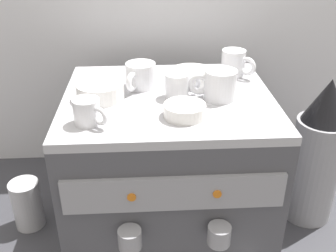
% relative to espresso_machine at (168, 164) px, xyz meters
% --- Properties ---
extents(ground_plane, '(4.00, 4.00, 0.00)m').
position_rel_espresso_machine_xyz_m(ground_plane, '(0.00, 0.00, -0.21)').
color(ground_plane, '#38383D').
extents(tiled_backsplash_wall, '(2.80, 0.03, 0.96)m').
position_rel_espresso_machine_xyz_m(tiled_backsplash_wall, '(0.00, 0.40, 0.27)').
color(tiled_backsplash_wall, silver).
rests_on(tiled_backsplash_wall, ground_plane).
extents(espresso_machine, '(0.56, 0.59, 0.43)m').
position_rel_espresso_machine_xyz_m(espresso_machine, '(0.00, 0.00, 0.00)').
color(espresso_machine, '#4C4C51').
rests_on(espresso_machine, ground_plane).
extents(ceramic_cup_0, '(0.09, 0.09, 0.08)m').
position_rel_espresso_machine_xyz_m(ceramic_cup_0, '(0.20, 0.14, 0.25)').
color(ceramic_cup_0, white).
rests_on(ceramic_cup_0, espresso_machine).
extents(ceramic_cup_1, '(0.10, 0.06, 0.07)m').
position_rel_espresso_machine_xyz_m(ceramic_cup_1, '(0.03, -0.01, 0.25)').
color(ceramic_cup_1, white).
rests_on(ceramic_cup_1, espresso_machine).
extents(ceramic_cup_2, '(0.08, 0.12, 0.07)m').
position_rel_espresso_machine_xyz_m(ceramic_cup_2, '(-0.07, 0.07, 0.25)').
color(ceramic_cup_2, white).
rests_on(ceramic_cup_2, espresso_machine).
extents(ceramic_cup_3, '(0.08, 0.08, 0.06)m').
position_rel_espresso_machine_xyz_m(ceramic_cup_3, '(-0.19, -0.14, 0.24)').
color(ceramic_cup_3, white).
rests_on(ceramic_cup_3, espresso_machine).
extents(ceramic_cup_4, '(0.13, 0.08, 0.08)m').
position_rel_espresso_machine_xyz_m(ceramic_cup_4, '(0.13, -0.02, 0.25)').
color(ceramic_cup_4, white).
rests_on(ceramic_cup_4, espresso_machine).
extents(ceramic_bowl_0, '(0.12, 0.12, 0.04)m').
position_rel_espresso_machine_xyz_m(ceramic_bowl_0, '(0.07, 0.10, 0.23)').
color(ceramic_bowl_0, white).
rests_on(ceramic_bowl_0, espresso_machine).
extents(ceramic_bowl_1, '(0.12, 0.12, 0.04)m').
position_rel_espresso_machine_xyz_m(ceramic_bowl_1, '(-0.18, -0.00, 0.23)').
color(ceramic_bowl_1, white).
rests_on(ceramic_bowl_1, espresso_machine).
extents(ceramic_bowl_2, '(0.10, 0.10, 0.03)m').
position_rel_espresso_machine_xyz_m(ceramic_bowl_2, '(0.03, -0.12, 0.23)').
color(ceramic_bowl_2, white).
rests_on(ceramic_bowl_2, espresso_machine).
extents(coffee_grinder, '(0.15, 0.15, 0.46)m').
position_rel_espresso_machine_xyz_m(coffee_grinder, '(0.44, 0.00, 0.01)').
color(coffee_grinder, '#939399').
rests_on(coffee_grinder, ground_plane).
extents(milk_pitcher, '(0.09, 0.09, 0.16)m').
position_rel_espresso_machine_xyz_m(milk_pitcher, '(-0.43, 0.00, -0.13)').
color(milk_pitcher, '#B7B7BC').
rests_on(milk_pitcher, ground_plane).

